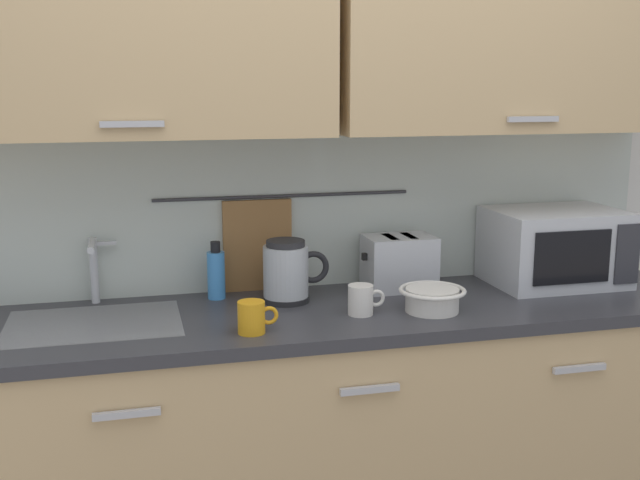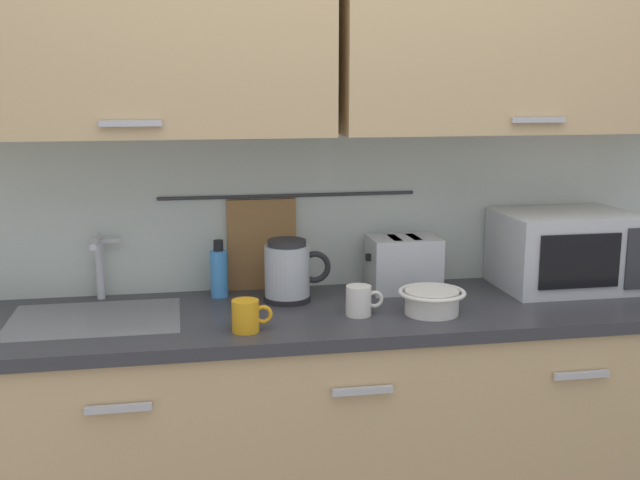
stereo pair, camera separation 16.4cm
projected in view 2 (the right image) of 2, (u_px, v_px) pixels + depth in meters
The scene contains 10 objects.
counter_unit at pixel (337, 434), 2.58m from camera, with size 2.53×0.64×0.90m.
back_wall_assembly at pixel (327, 111), 2.60m from camera, with size 3.70×0.41×2.50m.
sink_faucet at pixel (99, 258), 2.55m from camera, with size 0.09×0.17×0.22m.
microwave at pixel (565, 250), 2.72m from camera, with size 0.46×0.35×0.27m.
electric_kettle at pixel (288, 271), 2.56m from camera, with size 0.23×0.16×0.21m.
dish_soap_bottle at pixel (219, 272), 2.61m from camera, with size 0.06×0.06×0.20m.
mug_near_sink at pixel (246, 316), 2.25m from camera, with size 0.12×0.08×0.09m.
mixing_bowl at pixel (432, 300), 2.42m from camera, with size 0.21×0.21×0.08m.
toaster at pixel (404, 264), 2.69m from camera, with size 0.26×0.17×0.19m.
mug_by_kettle at pixel (359, 301), 2.40m from camera, with size 0.12×0.08×0.09m.
Camera 2 is at (-0.50, -2.05, 1.61)m, focal length 43.20 mm.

